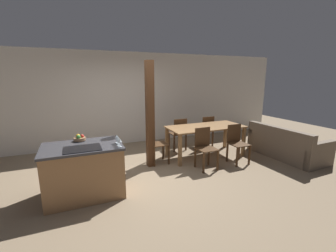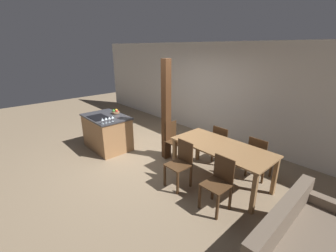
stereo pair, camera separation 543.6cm
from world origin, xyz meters
name	(u,v)px [view 1 (the left image)]	position (x,y,z in m)	size (l,w,h in m)	color
ground_plane	(145,175)	(0.00, 0.00, 0.00)	(16.00, 16.00, 0.00)	#847056
wall_back	(119,99)	(0.00, 2.47, 1.35)	(11.20, 0.08, 2.70)	silver
kitchen_island	(84,170)	(-1.18, -0.35, 0.45)	(1.27, 0.87, 0.90)	#9E7047
fruit_bowl	(80,138)	(-1.20, -0.05, 0.94)	(0.21, 0.21, 0.11)	#99704C
wine_glass_near	(120,141)	(-0.62, -0.71, 1.00)	(0.07, 0.07, 0.14)	silver
wine_glass_middle	(119,139)	(-0.62, -0.62, 1.00)	(0.07, 0.07, 0.14)	silver
wine_glass_far	(118,138)	(-0.62, -0.54, 1.00)	(0.07, 0.07, 0.14)	silver
wine_glass_end	(117,137)	(-0.62, -0.45, 1.00)	(0.07, 0.07, 0.14)	silver
dining_table	(206,130)	(1.78, 0.53, 0.68)	(1.94, 0.89, 0.78)	olive
dining_chair_near_left	(205,147)	(1.34, -0.15, 0.48)	(0.40, 0.40, 0.90)	#472D19
dining_chair_near_right	(237,143)	(2.21, -0.15, 0.48)	(0.40, 0.40, 0.90)	#472D19
dining_chair_far_left	(179,133)	(1.34, 1.20, 0.48)	(0.40, 0.40, 0.90)	#472D19
dining_chair_far_right	(206,130)	(2.21, 1.20, 0.48)	(0.40, 0.40, 0.90)	#472D19
dining_chair_head_end	(156,144)	(0.44, 0.53, 0.48)	(0.40, 0.40, 0.90)	#472D19
couch	(286,146)	(3.61, -0.34, 0.28)	(0.92, 1.82, 0.80)	brown
timber_post	(150,115)	(0.27, 0.44, 1.17)	(0.16, 0.16, 2.34)	#4C2D19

